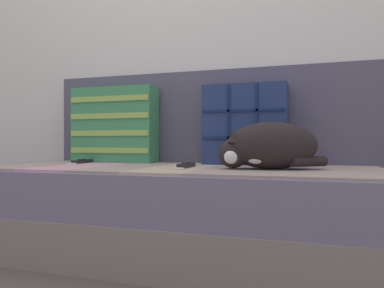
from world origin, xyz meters
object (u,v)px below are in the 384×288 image
(couch, at_px, (185,210))
(throw_pillow_striped, at_px, (115,125))
(throw_pillow_quilted, at_px, (245,125))
(game_remote_far, at_px, (82,161))
(sleeping_cat, at_px, (267,147))
(game_remote_near, at_px, (186,166))

(couch, height_order, throw_pillow_striped, throw_pillow_striped)
(couch, bearing_deg, throw_pillow_quilted, 41.76)
(throw_pillow_quilted, height_order, game_remote_far, throw_pillow_quilted)
(couch, height_order, sleeping_cat, sleeping_cat)
(throw_pillow_quilted, bearing_deg, throw_pillow_striped, -179.96)
(throw_pillow_striped, bearing_deg, game_remote_far, -127.63)
(game_remote_near, relative_size, game_remote_far, 1.05)
(sleeping_cat, bearing_deg, game_remote_near, -178.64)
(game_remote_far, bearing_deg, throw_pillow_striped, 52.37)
(couch, relative_size, sleeping_cat, 4.20)
(throw_pillow_striped, distance_m, game_remote_far, 0.26)
(throw_pillow_quilted, relative_size, sleeping_cat, 0.96)
(throw_pillow_quilted, relative_size, game_remote_far, 2.06)
(throw_pillow_striped, xyz_separation_m, sleeping_cat, (0.85, -0.29, -0.11))
(sleeping_cat, relative_size, game_remote_near, 2.05)
(couch, bearing_deg, throw_pillow_striped, 156.49)
(game_remote_near, height_order, game_remote_far, same)
(throw_pillow_quilted, bearing_deg, game_remote_near, -123.59)
(game_remote_near, distance_m, game_remote_far, 0.64)
(couch, xyz_separation_m, sleeping_cat, (0.37, -0.08, 0.29))
(throw_pillow_quilted, distance_m, game_remote_near, 0.40)
(throw_pillow_quilted, xyz_separation_m, game_remote_near, (-0.20, -0.30, -0.18))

